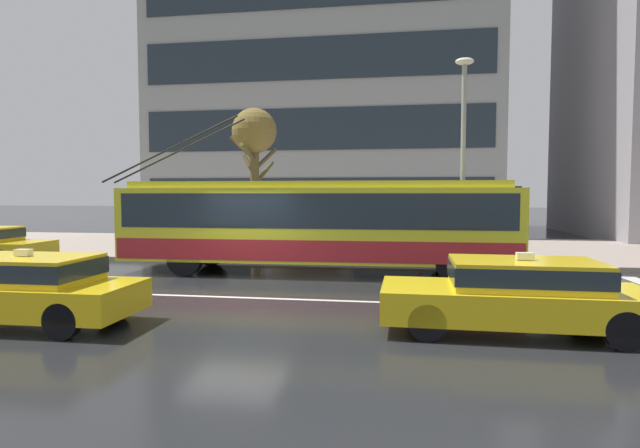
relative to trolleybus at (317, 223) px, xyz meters
name	(u,v)px	position (x,y,z in m)	size (l,w,h in m)	color
ground_plane	(234,287)	(-1.71, -2.70, -1.53)	(160.00, 160.00, 0.00)	black
sidewalk_slab	(303,247)	(-1.71, 6.60, -1.46)	(80.00, 10.00, 0.14)	gray
crosswalk_stripe_edge_near	(588,289)	(7.18, -1.55, -1.53)	(0.44, 4.40, 0.01)	beige
crosswalk_stripe_inner_a	(627,290)	(8.08, -1.55, -1.53)	(0.44, 4.40, 0.01)	beige
lane_centre_line	(217,297)	(-1.71, -3.90, -1.53)	(72.00, 0.14, 0.01)	silver
trolleybus	(317,223)	(0.00, 0.00, 0.00)	(12.57, 2.71, 4.75)	yellow
taxi_oncoming_far	(517,292)	(4.48, -5.99, -0.83)	(4.52, 1.83, 1.39)	yellow
taxi_oncoming_near	(19,287)	(-4.41, -6.84, -0.83)	(4.45, 1.77, 1.39)	yellow
bus_shelter	(304,203)	(-1.08, 3.66, 0.53)	(3.84, 1.60, 2.60)	gray
pedestrian_at_shelter	(459,232)	(4.41, 2.01, -0.40)	(0.44, 0.44, 1.67)	#4B5240
pedestrian_approaching_curb	(419,227)	(3.20, 4.47, -0.38)	(0.49, 0.49, 1.71)	#271F29
street_lamp	(463,142)	(4.51, 2.15, 2.55)	(0.60, 0.32, 6.67)	gray
street_tree_bare	(254,137)	(-3.32, 4.75, 3.14)	(2.05, 2.39, 5.69)	brown
office_tower_corner_left	(329,23)	(-2.31, 19.10, 12.27)	(21.03, 12.76, 27.59)	gray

